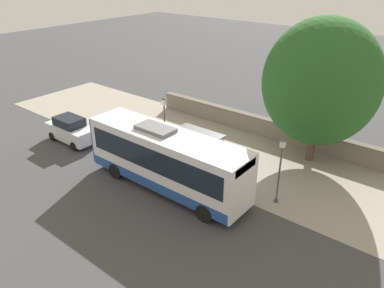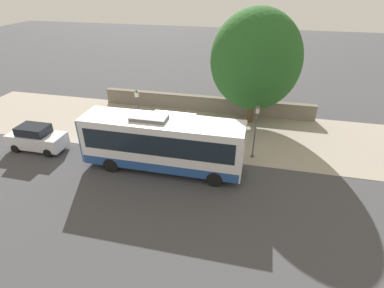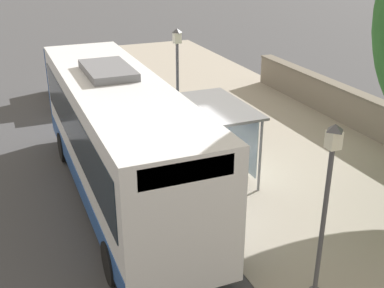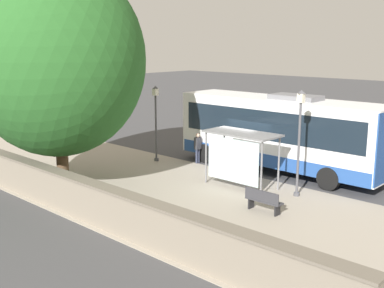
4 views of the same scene
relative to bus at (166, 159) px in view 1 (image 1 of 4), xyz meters
The scene contains 11 objects.
ground_plane 2.70m from the bus, 151.09° to the left, with size 120.00×120.00×0.00m, color #424244.
sidewalk_plaza 6.50m from the bus, behind, with size 9.00×44.00×0.02m.
stone_wall 10.30m from the bus, behind, with size 0.60×20.00×1.45m.
bus is the anchor object (origin of this frame).
bus_shelter 3.44m from the bus, behind, with size 1.55×3.26×2.39m.
pedestrian 4.33m from the bus, 111.92° to the left, with size 0.34×0.22×1.58m.
bench 6.22m from the bus, 152.29° to the right, with size 0.40×1.46×0.88m.
street_lamp_near 3.96m from the bus, 136.31° to the right, with size 0.28×0.28×4.33m.
street_lamp_far 6.41m from the bus, 115.09° to the left, with size 0.28×0.28×3.96m.
shade_tree 10.70m from the bus, 148.97° to the left, with size 7.26×7.26×9.46m.
parked_car_behind_bus 9.91m from the bus, 91.67° to the right, with size 1.86×4.16×1.91m.
Camera 1 is at (15.52, 12.13, 12.26)m, focal length 35.00 mm.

